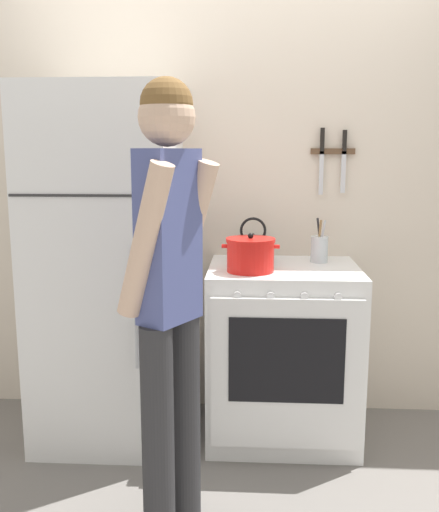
# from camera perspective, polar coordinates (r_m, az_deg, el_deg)

# --- Properties ---
(ground_plane) EXTENTS (14.00, 14.00, 0.00)m
(ground_plane) POSITION_cam_1_polar(r_m,az_deg,el_deg) (3.54, 0.87, -14.63)
(ground_plane) COLOR slate
(wall_back) EXTENTS (10.00, 0.06, 2.55)m
(wall_back) POSITION_cam_1_polar(r_m,az_deg,el_deg) (3.25, 0.96, 6.44)
(wall_back) COLOR beige
(wall_back) RESTS_ON ground_plane
(refrigerator) EXTENTS (0.71, 0.73, 1.82)m
(refrigerator) POSITION_cam_1_polar(r_m,az_deg,el_deg) (3.01, -11.09, -1.13)
(refrigerator) COLOR white
(refrigerator) RESTS_ON ground_plane
(stove_range) EXTENTS (0.77, 0.68, 0.92)m
(stove_range) POSITION_cam_1_polar(r_m,az_deg,el_deg) (3.04, 6.33, -9.47)
(stove_range) COLOR white
(stove_range) RESTS_ON ground_plane
(dutch_oven_pot) EXTENTS (0.29, 0.24, 0.19)m
(dutch_oven_pot) POSITION_cam_1_polar(r_m,az_deg,el_deg) (2.80, 3.11, 0.13)
(dutch_oven_pot) COLOR red
(dutch_oven_pot) RESTS_ON stove_range
(tea_kettle) EXTENTS (0.23, 0.18, 0.24)m
(tea_kettle) POSITION_cam_1_polar(r_m,az_deg,el_deg) (3.06, 3.39, 0.77)
(tea_kettle) COLOR black
(tea_kettle) RESTS_ON stove_range
(utensil_jar) EXTENTS (0.09, 0.09, 0.24)m
(utensil_jar) POSITION_cam_1_polar(r_m,az_deg,el_deg) (3.08, 9.95, 0.74)
(utensil_jar) COLOR silver
(utensil_jar) RESTS_ON stove_range
(person) EXTENTS (0.40, 0.44, 1.76)m
(person) POSITION_cam_1_polar(r_m,az_deg,el_deg) (2.17, -5.02, -2.82)
(person) COLOR #2D2D30
(person) RESTS_ON ground_plane
(wall_knife_strip) EXTENTS (0.24, 0.03, 0.36)m
(wall_knife_strip) POSITION_cam_1_polar(r_m,az_deg,el_deg) (3.22, 11.26, 10.26)
(wall_knife_strip) COLOR brown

